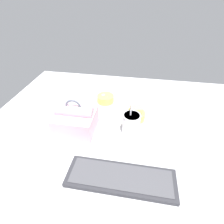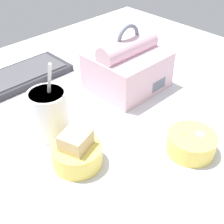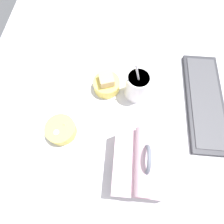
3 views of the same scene
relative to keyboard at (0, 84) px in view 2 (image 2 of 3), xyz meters
The scene contains 6 objects.
desk_surface 32.42cm from the keyboard, 81.82° to the right, with size 140.00×110.00×2.00cm.
keyboard is the anchor object (origin of this frame).
lunch_bag 34.93cm from the keyboard, 43.35° to the right, with size 18.67×17.12×17.67cm.
soup_cup 26.34cm from the keyboard, 93.10° to the right, with size 8.30×8.30×18.10cm.
bento_bowl_sandwich 37.16cm from the keyboard, 94.70° to the right, with size 10.05×10.05×7.74cm.
bento_bowl_snacks 53.15cm from the keyboard, 72.53° to the right, with size 10.09×10.09×5.19cm.
Camera 2 is at (-33.57, -41.49, 47.58)cm, focal length 50.00 mm.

